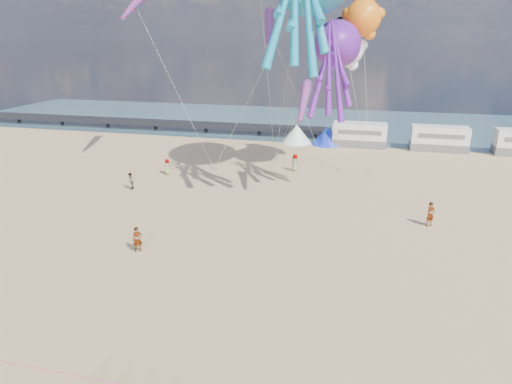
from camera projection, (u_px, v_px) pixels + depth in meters
name	position (u px, v px, depth m)	size (l,w,h in m)	color
ground	(211.00, 321.00, 22.70)	(120.00, 120.00, 0.00)	tan
water	(323.00, 123.00, 73.15)	(120.00, 120.00, 0.00)	#345564
pier	(131.00, 121.00, 69.03)	(60.00, 3.00, 0.50)	black
motorhome_0	(359.00, 135.00, 57.56)	(6.60, 2.50, 3.00)	silver
motorhome_1	(439.00, 139.00, 55.42)	(6.60, 2.50, 3.00)	silver
tent_white	(297.00, 134.00, 59.45)	(4.00, 4.00, 2.40)	white
tent_blue	(327.00, 135.00, 58.55)	(4.00, 4.00, 2.40)	#1933CC
standing_person	(137.00, 240.00, 29.71)	(0.62, 0.41, 1.71)	tan
beachgoer_0	(295.00, 163.00, 47.31)	(0.66, 0.43, 1.81)	#7F6659
beachgoer_5	(430.00, 214.00, 33.67)	(1.73, 0.55, 1.87)	#7F6659
beachgoer_6	(167.00, 167.00, 46.21)	(0.58, 0.38, 1.60)	#7F6659
beachgoer_7	(130.00, 181.00, 41.71)	(0.77, 0.50, 1.57)	#7F6659
sandbag_a	(214.00, 170.00, 47.65)	(0.50, 0.35, 0.22)	gray
sandbag_b	(338.00, 170.00, 47.62)	(0.50, 0.35, 0.22)	gray
sandbag_c	(369.00, 171.00, 47.12)	(0.50, 0.35, 0.22)	gray
sandbag_d	(324.00, 164.00, 49.84)	(0.50, 0.35, 0.22)	gray
sandbag_e	(275.00, 161.00, 50.73)	(0.50, 0.35, 0.22)	gray
kite_octopus_purple	(337.00, 44.00, 41.95)	(4.02, 9.38, 10.72)	#601A8E
kite_panda	(346.00, 49.00, 44.21)	(4.20, 3.95, 5.93)	white
kite_teddy_orange	(363.00, 18.00, 42.37)	(4.06, 3.82, 5.73)	orange
windsock_left	(135.00, 4.00, 44.05)	(1.10, 7.67, 7.67)	red
windsock_mid	(269.00, 28.00, 40.97)	(1.00, 6.89, 6.89)	red
windsock_right	(304.00, 102.00, 36.63)	(0.90, 5.01, 5.01)	red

